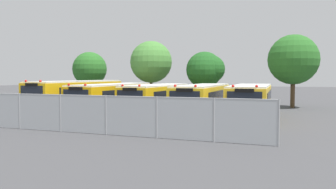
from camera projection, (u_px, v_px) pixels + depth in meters
name	position (u px, v px, depth m)	size (l,w,h in m)	color
ground_plane	(156.00, 114.00, 27.31)	(160.00, 160.00, 0.00)	#424244
school_bus_0	(78.00, 94.00, 29.93)	(2.64, 11.56, 2.79)	yellow
school_bus_1	(113.00, 96.00, 28.39)	(2.76, 11.27, 2.56)	#EAA80C
school_bus_2	(157.00, 98.00, 27.44)	(2.61, 9.70, 2.51)	yellow
school_bus_3	(203.00, 99.00, 25.88)	(2.63, 10.32, 2.54)	yellow
school_bus_4	(251.00, 100.00, 24.75)	(2.82, 9.62, 2.55)	yellow
tree_0	(89.00, 69.00, 39.73)	(4.01, 4.01, 5.92)	#4C3823
tree_1	(151.00, 62.00, 36.83)	(4.58, 4.58, 6.91)	#4C3823
tree_2	(206.00, 70.00, 34.08)	(3.94, 3.69, 5.56)	#4C3823
tree_3	(293.00, 60.00, 32.54)	(4.83, 4.83, 7.08)	#4C3823
chainlink_fence	(83.00, 113.00, 17.99)	(20.02, 0.07, 2.07)	#9EA0A3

